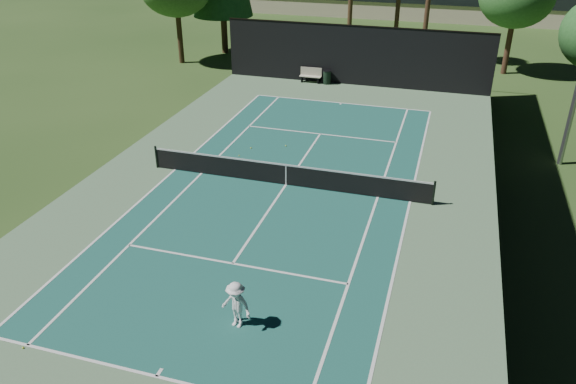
{
  "coord_description": "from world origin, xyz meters",
  "views": [
    {
      "loc": [
        6.54,
        -21.4,
        11.34
      ],
      "look_at": [
        1.0,
        -3.0,
        1.3
      ],
      "focal_mm": 35.0,
      "sensor_mm": 36.0,
      "label": 1
    }
  ],
  "objects_px": {
    "tennis_ball_a": "(23,348)",
    "park_bench": "(311,75)",
    "player": "(236,305)",
    "tennis_ball_d": "(251,148)",
    "trash_bin": "(327,77)",
    "tennis_net": "(286,174)",
    "tennis_ball_b": "(239,156)",
    "tennis_ball_c": "(286,146)"
  },
  "relations": [
    {
      "from": "tennis_ball_a",
      "to": "tennis_ball_b",
      "type": "height_order",
      "value": "tennis_ball_b"
    },
    {
      "from": "tennis_net",
      "to": "tennis_ball_a",
      "type": "height_order",
      "value": "tennis_net"
    },
    {
      "from": "tennis_ball_c",
      "to": "park_bench",
      "type": "bearing_deg",
      "value": 98.41
    },
    {
      "from": "player",
      "to": "tennis_ball_c",
      "type": "bearing_deg",
      "value": 114.97
    },
    {
      "from": "tennis_net",
      "to": "tennis_ball_a",
      "type": "relative_size",
      "value": 208.41
    },
    {
      "from": "tennis_ball_b",
      "to": "park_bench",
      "type": "bearing_deg",
      "value": 89.29
    },
    {
      "from": "tennis_ball_a",
      "to": "tennis_ball_b",
      "type": "distance_m",
      "value": 14.42
    },
    {
      "from": "tennis_ball_c",
      "to": "park_bench",
      "type": "height_order",
      "value": "park_bench"
    },
    {
      "from": "tennis_ball_c",
      "to": "park_bench",
      "type": "xyz_separation_m",
      "value": [
        -1.7,
        11.5,
        0.51
      ]
    },
    {
      "from": "player",
      "to": "tennis_ball_d",
      "type": "height_order",
      "value": "player"
    },
    {
      "from": "tennis_ball_c",
      "to": "trash_bin",
      "type": "xyz_separation_m",
      "value": [
        -0.53,
        11.45,
        0.44
      ]
    },
    {
      "from": "tennis_ball_b",
      "to": "player",
      "type": "bearing_deg",
      "value": -69.08
    },
    {
      "from": "player",
      "to": "trash_bin",
      "type": "bearing_deg",
      "value": 111.22
    },
    {
      "from": "tennis_net",
      "to": "tennis_ball_d",
      "type": "distance_m",
      "value": 4.54
    },
    {
      "from": "player",
      "to": "trash_bin",
      "type": "distance_m",
      "value": 25.22
    },
    {
      "from": "park_bench",
      "to": "player",
      "type": "bearing_deg",
      "value": -80.24
    },
    {
      "from": "player",
      "to": "tennis_ball_d",
      "type": "bearing_deg",
      "value": 122.42
    },
    {
      "from": "tennis_ball_a",
      "to": "player",
      "type": "bearing_deg",
      "value": 25.98
    },
    {
      "from": "tennis_ball_b",
      "to": "trash_bin",
      "type": "xyz_separation_m",
      "value": [
        1.34,
        13.31,
        0.45
      ]
    },
    {
      "from": "tennis_net",
      "to": "trash_bin",
      "type": "distance_m",
      "value": 15.78
    },
    {
      "from": "tennis_ball_b",
      "to": "trash_bin",
      "type": "bearing_deg",
      "value": 84.25
    },
    {
      "from": "tennis_ball_b",
      "to": "tennis_ball_d",
      "type": "height_order",
      "value": "tennis_ball_d"
    },
    {
      "from": "tennis_ball_c",
      "to": "tennis_ball_d",
      "type": "relative_size",
      "value": 0.98
    },
    {
      "from": "tennis_ball_b",
      "to": "park_bench",
      "type": "relative_size",
      "value": 0.04
    },
    {
      "from": "tennis_ball_a",
      "to": "tennis_ball_b",
      "type": "bearing_deg",
      "value": 86.02
    },
    {
      "from": "tennis_net",
      "to": "tennis_ball_c",
      "type": "height_order",
      "value": "tennis_net"
    },
    {
      "from": "tennis_ball_a",
      "to": "park_bench",
      "type": "xyz_separation_m",
      "value": [
        1.17,
        27.74,
        0.52
      ]
    },
    {
      "from": "tennis_net",
      "to": "player",
      "type": "relative_size",
      "value": 8.34
    },
    {
      "from": "tennis_net",
      "to": "tennis_ball_b",
      "type": "height_order",
      "value": "tennis_net"
    },
    {
      "from": "tennis_ball_a",
      "to": "tennis_net",
      "type": "bearing_deg",
      "value": 70.91
    },
    {
      "from": "player",
      "to": "tennis_ball_a",
      "type": "relative_size",
      "value": 24.99
    },
    {
      "from": "player",
      "to": "park_bench",
      "type": "xyz_separation_m",
      "value": [
        -4.31,
        25.07,
        -0.23
      ]
    },
    {
      "from": "park_bench",
      "to": "trash_bin",
      "type": "xyz_separation_m",
      "value": [
        1.17,
        -0.05,
        -0.07
      ]
    },
    {
      "from": "player",
      "to": "tennis_ball_a",
      "type": "xyz_separation_m",
      "value": [
        -5.48,
        -2.67,
        -0.74
      ]
    },
    {
      "from": "tennis_net",
      "to": "trash_bin",
      "type": "bearing_deg",
      "value": 96.61
    },
    {
      "from": "tennis_ball_a",
      "to": "trash_bin",
      "type": "distance_m",
      "value": 27.79
    },
    {
      "from": "tennis_net",
      "to": "tennis_ball_b",
      "type": "relative_size",
      "value": 201.99
    },
    {
      "from": "tennis_net",
      "to": "park_bench",
      "type": "bearing_deg",
      "value": 100.77
    },
    {
      "from": "tennis_net",
      "to": "park_bench",
      "type": "distance_m",
      "value": 16.01
    },
    {
      "from": "tennis_net",
      "to": "tennis_ball_a",
      "type": "xyz_separation_m",
      "value": [
        -4.16,
        -12.02,
        -0.53
      ]
    },
    {
      "from": "tennis_ball_a",
      "to": "tennis_ball_c",
      "type": "bearing_deg",
      "value": 79.99
    },
    {
      "from": "tennis_ball_c",
      "to": "tennis_net",
      "type": "bearing_deg",
      "value": -73.01
    }
  ]
}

